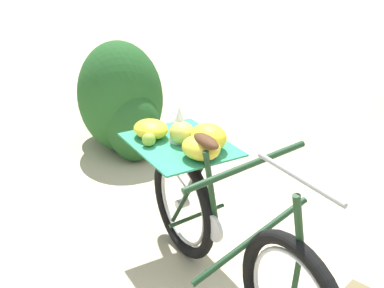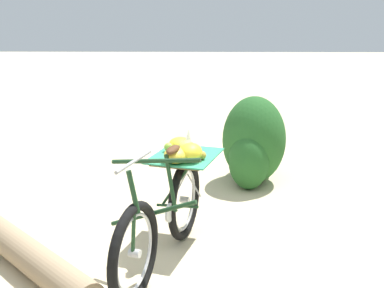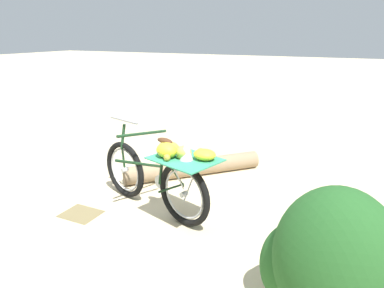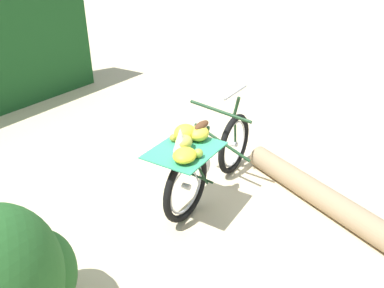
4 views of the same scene
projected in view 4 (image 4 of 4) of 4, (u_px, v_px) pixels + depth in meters
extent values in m
plane|color=beige|center=(192.00, 176.00, 4.41)|extent=(60.00, 60.00, 0.00)
torus|color=black|center=(234.00, 144.00, 4.36)|extent=(0.72, 0.28, 0.73)
torus|color=#B7B7BC|center=(234.00, 144.00, 4.36)|extent=(0.55, 0.19, 0.57)
cylinder|color=#B7B7BC|center=(234.00, 144.00, 4.36)|extent=(0.08, 0.09, 0.06)
torus|color=black|center=(186.00, 186.00, 3.57)|extent=(0.72, 0.28, 0.73)
torus|color=#B7B7BC|center=(186.00, 186.00, 3.57)|extent=(0.55, 0.19, 0.57)
cylinder|color=#B7B7BC|center=(186.00, 186.00, 3.57)|extent=(0.08, 0.09, 0.06)
cylinder|color=#19381E|center=(222.00, 142.00, 4.04)|extent=(0.24, 0.68, 0.30)
cylinder|color=#19381E|center=(220.00, 111.00, 3.81)|extent=(0.24, 0.69, 0.11)
cylinder|color=#19381E|center=(204.00, 148.00, 3.70)|extent=(0.07, 0.12, 0.49)
cylinder|color=#19381E|center=(196.00, 176.00, 3.71)|extent=(0.13, 0.37, 0.05)
cylinder|color=#19381E|center=(194.00, 160.00, 3.58)|extent=(0.12, 0.31, 0.47)
cylinder|color=#19381E|center=(235.00, 132.00, 4.30)|extent=(0.04, 0.05, 0.30)
cylinder|color=#19381E|center=(236.00, 109.00, 4.15)|extent=(0.06, 0.10, 0.30)
cylinder|color=gray|center=(236.00, 92.00, 4.03)|extent=(0.50, 0.17, 0.02)
ellipsoid|color=#4C2D19|center=(202.00, 125.00, 3.53)|extent=(0.24, 0.15, 0.06)
cylinder|color=#B7B7BC|center=(206.00, 167.00, 3.84)|extent=(0.16, 0.07, 0.16)
cylinder|color=#B7B7BC|center=(191.00, 165.00, 3.55)|extent=(0.07, 0.20, 0.39)
cylinder|color=#B7B7BC|center=(179.00, 175.00, 3.40)|extent=(0.09, 0.24, 0.39)
cube|color=brown|center=(185.00, 152.00, 3.37)|extent=(0.70, 0.60, 0.02)
cube|color=#33936B|center=(185.00, 150.00, 3.37)|extent=(0.81, 0.72, 0.01)
ellipsoid|color=yellow|center=(198.00, 133.00, 3.52)|extent=(0.24, 0.20, 0.13)
ellipsoid|color=yellow|center=(185.00, 133.00, 3.50)|extent=(0.27, 0.24, 0.16)
ellipsoid|color=yellow|center=(185.00, 155.00, 3.15)|extent=(0.25, 0.21, 0.11)
ellipsoid|color=#CCC64C|center=(184.00, 142.00, 3.34)|extent=(0.21, 0.20, 0.14)
sphere|color=#B29333|center=(173.00, 138.00, 3.49)|extent=(0.07, 0.07, 0.07)
sphere|color=#8CAD38|center=(198.00, 153.00, 3.21)|extent=(0.08, 0.08, 0.08)
sphere|color=#B29333|center=(182.00, 144.00, 3.38)|extent=(0.08, 0.08, 0.08)
cone|color=white|center=(180.00, 140.00, 3.29)|extent=(0.17, 0.17, 0.23)
cylinder|color=#937A5B|center=(323.00, 197.00, 3.82)|extent=(1.61, 1.67, 0.25)
ellipsoid|color=#235623|center=(41.00, 274.00, 2.62)|extent=(0.54, 0.48, 0.70)
cube|color=olive|center=(187.00, 156.00, 4.84)|extent=(0.44, 0.36, 0.01)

